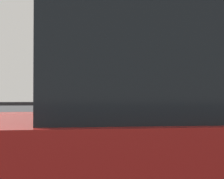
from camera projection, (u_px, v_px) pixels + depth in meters
parking_meter at (136, 108)px, 3.99m from camera, size 0.18×0.20×1.37m
pedestrian_at_meter at (87, 118)px, 4.10m from camera, size 0.66×0.37×1.59m
parked_sedan_red at (191, 153)px, 2.50m from camera, size 4.65×1.92×1.76m
background_railing at (129, 119)px, 6.34m from camera, size 24.06×0.06×1.04m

